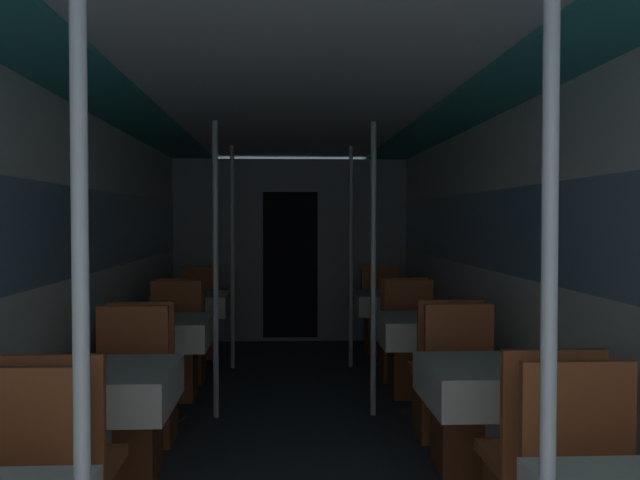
% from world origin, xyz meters
% --- Properties ---
extents(wall_left, '(0.05, 9.85, 2.14)m').
position_xyz_m(wall_left, '(-1.39, 3.52, 1.11)').
color(wall_left, silver).
rests_on(wall_left, ground_plane).
extents(wall_right, '(0.05, 9.85, 2.14)m').
position_xyz_m(wall_right, '(1.39, 3.52, 1.11)').
color(wall_right, silver).
rests_on(wall_right, ground_plane).
extents(ceiling_panel, '(2.79, 9.85, 0.07)m').
position_xyz_m(ceiling_panel, '(0.00, 3.52, 2.18)').
color(ceiling_panel, silver).
rests_on(ceiling_panel, wall_left).
extents(bulkhead_far, '(2.74, 0.09, 2.14)m').
position_xyz_m(bulkhead_far, '(0.00, 7.41, 1.07)').
color(bulkhead_far, gray).
rests_on(bulkhead_far, ground_plane).
extents(support_pole_left_0, '(0.04, 0.04, 2.14)m').
position_xyz_m(support_pole_left_0, '(-0.57, 0.74, 1.07)').
color(support_pole_left_0, silver).
rests_on(support_pole_left_0, ground_plane).
extents(dining_table_left_1, '(0.70, 0.70, 0.72)m').
position_xyz_m(dining_table_left_1, '(-0.96, 2.45, 0.60)').
color(dining_table_left_1, '#4C4C51').
rests_on(dining_table_left_1, ground_plane).
extents(chair_left_far_1, '(0.41, 0.41, 0.93)m').
position_xyz_m(chair_left_far_1, '(-0.96, 3.03, 0.29)').
color(chair_left_far_1, brown).
rests_on(chair_left_far_1, ground_plane).
extents(dining_table_left_2, '(0.70, 0.70, 0.72)m').
position_xyz_m(dining_table_left_2, '(-0.96, 4.17, 0.60)').
color(dining_table_left_2, '#4C4C51').
rests_on(dining_table_left_2, ground_plane).
extents(chair_left_near_2, '(0.41, 0.41, 0.93)m').
position_xyz_m(chair_left_near_2, '(-0.96, 3.59, 0.29)').
color(chair_left_near_2, brown).
rests_on(chair_left_near_2, ground_plane).
extents(chair_left_far_2, '(0.41, 0.41, 0.93)m').
position_xyz_m(chair_left_far_2, '(-0.96, 4.75, 0.29)').
color(chair_left_far_2, brown).
rests_on(chair_left_far_2, ground_plane).
extents(support_pole_left_2, '(0.04, 0.04, 2.14)m').
position_xyz_m(support_pole_left_2, '(-0.57, 4.17, 1.07)').
color(support_pole_left_2, silver).
rests_on(support_pole_left_2, ground_plane).
extents(dining_table_left_3, '(0.70, 0.70, 0.72)m').
position_xyz_m(dining_table_left_3, '(-0.96, 5.88, 0.60)').
color(dining_table_left_3, '#4C4C51').
rests_on(dining_table_left_3, ground_plane).
extents(chair_left_near_3, '(0.41, 0.41, 0.93)m').
position_xyz_m(chair_left_near_3, '(-0.96, 5.30, 0.29)').
color(chair_left_near_3, brown).
rests_on(chair_left_near_3, ground_plane).
extents(chair_left_far_3, '(0.41, 0.41, 0.93)m').
position_xyz_m(chair_left_far_3, '(-0.96, 6.46, 0.29)').
color(chair_left_far_3, brown).
rests_on(chair_left_far_3, ground_plane).
extents(support_pole_left_3, '(0.04, 0.04, 2.14)m').
position_xyz_m(support_pole_left_3, '(-0.57, 5.88, 1.07)').
color(support_pole_left_3, silver).
rests_on(support_pole_left_3, ground_plane).
extents(support_pole_right_0, '(0.04, 0.04, 2.14)m').
position_xyz_m(support_pole_right_0, '(0.57, 0.74, 1.07)').
color(support_pole_right_0, silver).
rests_on(support_pole_right_0, ground_plane).
extents(dining_table_right_1, '(0.70, 0.70, 0.72)m').
position_xyz_m(dining_table_right_1, '(0.96, 2.45, 0.60)').
color(dining_table_right_1, '#4C4C51').
rests_on(dining_table_right_1, ground_plane).
extents(chair_right_far_1, '(0.41, 0.41, 0.93)m').
position_xyz_m(chair_right_far_1, '(0.96, 3.03, 0.29)').
color(chair_right_far_1, brown).
rests_on(chair_right_far_1, ground_plane).
extents(dining_table_right_2, '(0.70, 0.70, 0.72)m').
position_xyz_m(dining_table_right_2, '(0.96, 4.17, 0.60)').
color(dining_table_right_2, '#4C4C51').
rests_on(dining_table_right_2, ground_plane).
extents(chair_right_near_2, '(0.41, 0.41, 0.93)m').
position_xyz_m(chair_right_near_2, '(0.96, 3.59, 0.29)').
color(chair_right_near_2, brown).
rests_on(chair_right_near_2, ground_plane).
extents(chair_right_far_2, '(0.41, 0.41, 0.93)m').
position_xyz_m(chair_right_far_2, '(0.96, 4.75, 0.29)').
color(chair_right_far_2, brown).
rests_on(chair_right_far_2, ground_plane).
extents(support_pole_right_2, '(0.04, 0.04, 2.14)m').
position_xyz_m(support_pole_right_2, '(0.57, 4.17, 1.07)').
color(support_pole_right_2, silver).
rests_on(support_pole_right_2, ground_plane).
extents(dining_table_right_3, '(0.70, 0.70, 0.72)m').
position_xyz_m(dining_table_right_3, '(0.96, 5.88, 0.60)').
color(dining_table_right_3, '#4C4C51').
rests_on(dining_table_right_3, ground_plane).
extents(chair_right_near_3, '(0.41, 0.41, 0.93)m').
position_xyz_m(chair_right_near_3, '(0.96, 5.30, 0.29)').
color(chair_right_near_3, brown).
rests_on(chair_right_near_3, ground_plane).
extents(chair_right_far_3, '(0.41, 0.41, 0.93)m').
position_xyz_m(chair_right_far_3, '(0.96, 6.46, 0.29)').
color(chair_right_far_3, brown).
rests_on(chair_right_far_3, ground_plane).
extents(support_pole_right_3, '(0.04, 0.04, 2.14)m').
position_xyz_m(support_pole_right_3, '(0.57, 5.88, 1.07)').
color(support_pole_right_3, silver).
rests_on(support_pole_right_3, ground_plane).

